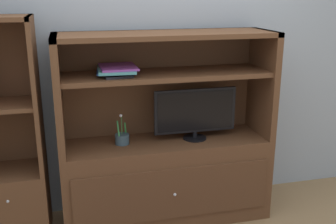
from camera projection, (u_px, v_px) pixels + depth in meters
The scene contains 6 objects.
painted_rear_wall at pixel (156, 43), 3.29m from camera, with size 6.00×0.10×2.80m, color #9EA8B2.
media_console at pixel (166, 161), 3.23m from camera, with size 1.65×0.52×1.52m.
tv_monitor at pixel (195, 112), 3.15m from camera, with size 0.66×0.19×0.41m.
potted_plant at pixel (122, 139), 3.09m from camera, with size 0.11×0.11×0.24m.
magazine_stack at pixel (116, 70), 2.92m from camera, with size 0.30×0.37×0.07m.
bookshelf_tall at pixel (10, 172), 2.95m from camera, with size 0.51×0.44×1.66m.
Camera 1 is at (-0.71, -2.49, 1.81)m, focal length 42.93 mm.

